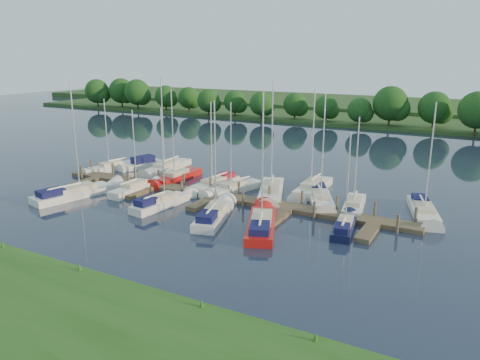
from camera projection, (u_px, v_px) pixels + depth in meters
The scene contains 24 objects.
ground at pixel (171, 221), 41.14m from camera, with size 260.00×260.00×0.00m, color #181F30.
near_bank at pixel (7, 300), 27.52m from camera, with size 90.00×10.00×0.50m, color #224C15.
dock at pixel (215, 197), 47.28m from camera, with size 40.00×6.00×0.40m.
mooring_pilings at pixel (220, 191), 48.13m from camera, with size 38.24×2.84×2.00m.
far_shore at pixel (373, 118), 104.60m from camera, with size 180.00×30.00×0.60m, color #2A451A.
distant_hill at pixel (395, 106), 125.68m from camera, with size 220.00×40.00×1.40m, color #2E5224.
treeline at pixel (348, 106), 93.38m from camera, with size 143.74×9.56×7.98m.
sailboat_n_0 at pixel (111, 168), 59.00m from camera, with size 3.25×7.28×9.37m.
motorboat at pixel (142, 165), 60.25m from camera, with size 3.25×6.16×1.91m.
sailboat_n_2 at pixel (166, 169), 58.66m from camera, with size 2.93×9.53×11.99m.
sailboat_n_3 at pixel (176, 178), 54.25m from camera, with size 2.03×8.43×10.90m.
sailboat_n_4 at pixel (215, 185), 51.37m from camera, with size 2.72×7.67×9.81m.
sailboat_n_5 at pixel (233, 189), 49.83m from camera, with size 3.84×7.71×9.93m.
sailboat_n_6 at pixel (271, 193), 48.48m from camera, with size 5.12×9.59×12.29m.
sailboat_n_7 at pixel (312, 190), 49.73m from camera, with size 2.24×8.75×11.26m.
sailboat_n_8 at pixel (320, 198), 46.59m from camera, with size 5.17×8.56×11.05m.
sailboat_n_9 at pixel (354, 207), 44.08m from camera, with size 2.65×7.20×9.20m.
sailboat_n_10 at pixel (424, 212), 42.74m from camera, with size 3.97×8.51×10.65m.
sailboat_s_0 at pixel (76, 194), 48.11m from camera, with size 4.17×9.76×12.27m.
sailboat_s_1 at pixel (135, 190), 49.66m from camera, with size 1.77×6.93×9.17m.
sailboat_s_2 at pixel (162, 204), 44.92m from camera, with size 2.61×7.66×9.91m.
sailboat_s_3 at pixel (215, 216), 41.61m from camera, with size 3.91×8.52×10.90m.
sailboat_s_4 at pixel (261, 225), 39.45m from camera, with size 5.08×9.20×11.79m.
sailboat_s_5 at pixel (345, 227), 38.93m from camera, with size 2.44×6.71×8.55m.
Camera 1 is at (23.88, -31.11, 14.31)m, focal length 35.00 mm.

